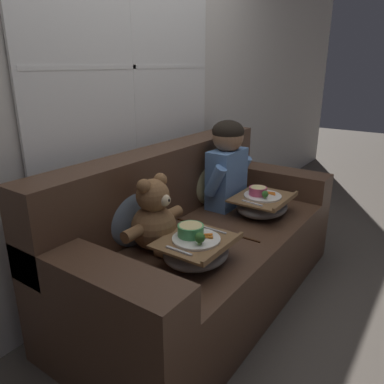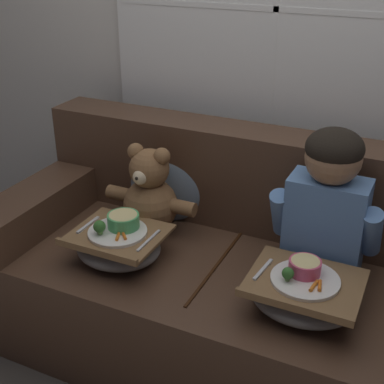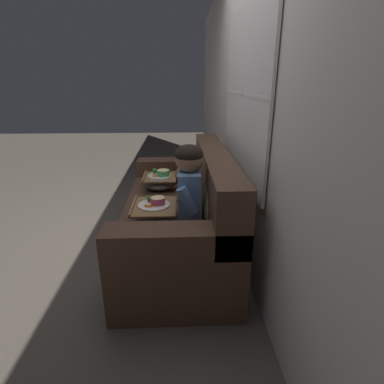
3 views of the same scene
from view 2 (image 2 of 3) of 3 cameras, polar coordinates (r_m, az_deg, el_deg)
name	(u,v)px [view 2 (image 2 of 3)]	position (r m, az deg, el deg)	size (l,w,h in m)	color
ground_plane	(219,349)	(2.48, 2.85, -16.41)	(14.00, 14.00, 0.00)	#4C443D
wall_back_with_window	(279,26)	(2.41, 9.21, 17.05)	(8.00, 0.08, 2.60)	beige
couch	(226,280)	(2.31, 3.62, -9.30)	(1.95, 0.89, 0.92)	#4C3323
throw_pillow_behind_child	(333,212)	(2.22, 14.85, -2.03)	(0.39, 0.19, 0.40)	tan
throw_pillow_behind_teddy	(167,178)	(2.44, -2.64, 1.48)	(0.40, 0.19, 0.42)	slate
child_figure	(329,197)	(2.02, 14.36, -0.55)	(0.41, 0.21, 0.59)	#5B84BC
teddy_bear	(150,196)	(2.32, -4.55, -0.40)	(0.43, 0.29, 0.40)	brown
lap_tray_child	(303,293)	(1.92, 11.79, -10.53)	(0.39, 0.33, 0.18)	slate
lap_tray_teddy	(119,244)	(2.17, -7.84, -5.47)	(0.36, 0.32, 0.19)	slate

